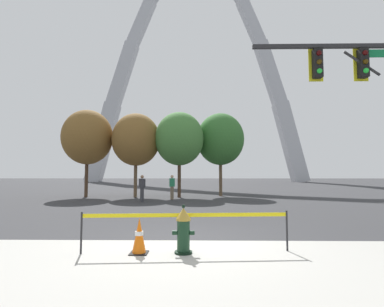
% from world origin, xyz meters
% --- Properties ---
extents(ground_plane, '(240.00, 240.00, 0.00)m').
position_xyz_m(ground_plane, '(0.00, 0.00, 0.00)').
color(ground_plane, '#333335').
extents(fire_hydrant, '(0.46, 0.48, 0.99)m').
position_xyz_m(fire_hydrant, '(-0.10, -1.08, 0.47)').
color(fire_hydrant, black).
rests_on(fire_hydrant, ground).
extents(caution_tape_barrier, '(4.30, 0.34, 0.85)m').
position_xyz_m(caution_tape_barrier, '(-0.05, -1.02, 0.57)').
color(caution_tape_barrier, '#232326').
rests_on(caution_tape_barrier, ground).
extents(traffic_cone_by_hydrant, '(0.36, 0.36, 0.73)m').
position_xyz_m(traffic_cone_by_hydrant, '(-1.01, -1.12, 0.36)').
color(traffic_cone_by_hydrant, black).
rests_on(traffic_cone_by_hydrant, ground).
extents(traffic_signal_gantry, '(5.02, 0.44, 6.00)m').
position_xyz_m(traffic_signal_gantry, '(5.58, 1.68, 4.07)').
color(traffic_signal_gantry, '#232326').
rests_on(traffic_signal_gantry, ground).
extents(monument_arch, '(49.78, 3.16, 54.26)m').
position_xyz_m(monument_arch, '(-0.00, 58.11, 23.51)').
color(monument_arch, '#B2B5BC').
rests_on(monument_arch, ground).
extents(tree_far_left, '(3.63, 3.63, 6.36)m').
position_xyz_m(tree_far_left, '(-7.85, 13.82, 4.35)').
color(tree_far_left, '#473323').
rests_on(tree_far_left, ground).
extents(tree_left_mid, '(3.48, 3.48, 6.08)m').
position_xyz_m(tree_left_mid, '(-4.27, 13.81, 4.16)').
color(tree_left_mid, brown).
rests_on(tree_left_mid, ground).
extents(tree_center_left, '(3.50, 3.50, 6.13)m').
position_xyz_m(tree_center_left, '(-1.09, 13.63, 4.19)').
color(tree_center_left, '#473323').
rests_on(tree_center_left, ground).
extents(tree_center_right, '(3.62, 3.62, 6.33)m').
position_xyz_m(tree_center_right, '(1.98, 15.04, 4.33)').
color(tree_center_right, brown).
rests_on(tree_center_right, ground).
extents(pedestrian_walking_left, '(0.38, 0.28, 1.59)m').
position_xyz_m(pedestrian_walking_left, '(-3.08, 10.08, 0.82)').
color(pedestrian_walking_left, '#38383D').
rests_on(pedestrian_walking_left, ground).
extents(pedestrian_standing_center, '(0.37, 0.25, 1.59)m').
position_xyz_m(pedestrian_standing_center, '(-1.45, 11.80, 0.82)').
color(pedestrian_standing_center, brown).
rests_on(pedestrian_standing_center, ground).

